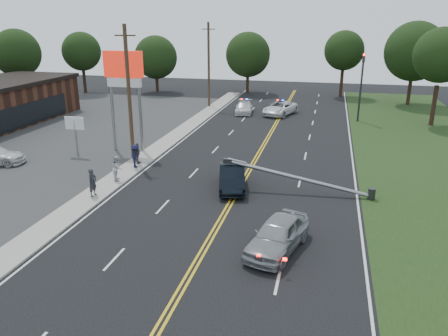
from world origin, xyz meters
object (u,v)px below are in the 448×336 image
(crashed_sedan, at_px, (232,177))
(bystander_a, at_px, (93,182))
(fallen_streetlight, at_px, (306,180))
(waiting_sedan, at_px, (278,235))
(traffic_signal, at_px, (361,81))
(small_sign, at_px, (75,126))
(bystander_b, at_px, (117,168))
(emergency_b, at_px, (244,108))
(utility_pole_far, at_px, (209,65))
(bystander_d, at_px, (137,153))
(bystander_c, at_px, (135,156))
(pylon_sign, at_px, (124,77))
(emergency_a, at_px, (280,108))
(utility_pole_mid, at_px, (129,94))

(crashed_sedan, height_order, bystander_a, bystander_a)
(fallen_streetlight, distance_m, waiting_sedan, 7.47)
(traffic_signal, height_order, fallen_streetlight, traffic_signal)
(small_sign, distance_m, bystander_b, 7.68)
(waiting_sedan, xyz_separation_m, emergency_b, (-7.63, 30.69, -0.13))
(utility_pole_far, relative_size, crashed_sedan, 2.21)
(waiting_sedan, distance_m, bystander_d, 15.52)
(traffic_signal, relative_size, bystander_c, 4.16)
(utility_pole_far, distance_m, waiting_sedan, 35.96)
(waiting_sedan, bearing_deg, small_sign, 161.95)
(utility_pole_far, bearing_deg, pylon_sign, -93.72)
(traffic_signal, xyz_separation_m, bystander_d, (-16.60, -19.17, -3.31))
(small_sign, xyz_separation_m, bystander_a, (5.73, -7.67, -1.36))
(emergency_a, bearing_deg, emergency_b, -159.17)
(emergency_a, relative_size, bystander_d, 3.43)
(bystander_a, bearing_deg, bystander_b, 6.92)
(utility_pole_far, xyz_separation_m, bystander_c, (1.15, -24.07, -4.12))
(bystander_a, bearing_deg, bystander_d, 9.99)
(utility_pole_far, bearing_deg, bystander_b, -87.70)
(emergency_a, distance_m, bystander_b, 25.48)
(emergency_b, relative_size, bystander_b, 2.76)
(crashed_sedan, xyz_separation_m, emergency_b, (-3.83, 23.44, -0.09))
(bystander_b, xyz_separation_m, bystander_c, (0.08, 2.67, 0.02))
(utility_pole_mid, relative_size, waiting_sedan, 2.16)
(utility_pole_mid, relative_size, bystander_b, 6.08)
(waiting_sedan, bearing_deg, utility_pole_far, 125.88)
(utility_pole_far, xyz_separation_m, bystander_d, (0.90, -23.17, -4.19))
(pylon_sign, bearing_deg, waiting_sedan, -44.08)
(emergency_b, distance_m, bystander_d, 20.84)
(fallen_streetlight, bearing_deg, crashed_sedan, -177.94)
(bystander_b, relative_size, bystander_d, 1.07)
(utility_pole_mid, bearing_deg, fallen_streetlight, -16.64)
(crashed_sedan, bearing_deg, emergency_a, 76.12)
(pylon_sign, xyz_separation_m, emergency_b, (6.23, 17.27, -5.34))
(emergency_b, bearing_deg, utility_pole_far, 143.36)
(traffic_signal, height_order, waiting_sedan, traffic_signal)
(pylon_sign, bearing_deg, small_sign, -150.26)
(bystander_b, bearing_deg, fallen_streetlight, -105.09)
(utility_pole_far, height_order, bystander_a, utility_pole_far)
(fallen_streetlight, bearing_deg, bystander_c, 171.03)
(utility_pole_mid, xyz_separation_m, waiting_sedan, (12.55, -11.42, -4.29))
(emergency_a, relative_size, bystander_c, 3.12)
(crashed_sedan, height_order, bystander_b, bystander_b)
(traffic_signal, distance_m, utility_pole_mid, 25.12)
(emergency_b, bearing_deg, bystander_c, -107.71)
(pylon_sign, relative_size, traffic_signal, 1.13)
(fallen_streetlight, relative_size, bystander_b, 5.69)
(pylon_sign, bearing_deg, bystander_a, -77.01)
(utility_pole_far, bearing_deg, crashed_sedan, -71.51)
(utility_pole_far, relative_size, bystander_a, 5.83)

